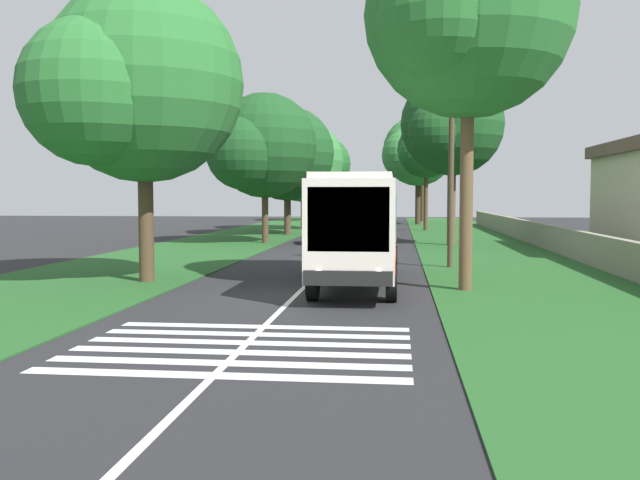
% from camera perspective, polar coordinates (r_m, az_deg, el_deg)
% --- Properties ---
extents(ground, '(160.00, 160.00, 0.00)m').
position_cam_1_polar(ground, '(21.34, -2.15, -4.68)').
color(ground, '#262628').
extents(grass_verge_left, '(120.00, 8.00, 0.04)m').
position_cam_1_polar(grass_verge_left, '(37.75, -11.13, -1.09)').
color(grass_verge_left, '#235623').
rests_on(grass_verge_left, ground).
extents(grass_verge_right, '(120.00, 8.00, 0.04)m').
position_cam_1_polar(grass_verge_right, '(36.37, 14.35, -1.31)').
color(grass_verge_right, '#235623').
rests_on(grass_verge_right, ground).
extents(centre_line, '(110.00, 0.16, 0.01)m').
position_cam_1_polar(centre_line, '(36.15, 1.37, -1.25)').
color(centre_line, silver).
rests_on(centre_line, ground).
extents(coach_bus, '(11.16, 2.62, 3.73)m').
position_cam_1_polar(coach_bus, '(24.31, 3.22, 1.42)').
color(coach_bus, silver).
rests_on(coach_bus, ground).
extents(zebra_crossing, '(4.95, 6.80, 0.01)m').
position_cam_1_polar(zebra_crossing, '(14.52, -6.30, -8.65)').
color(zebra_crossing, silver).
rests_on(zebra_crossing, ground).
extents(trailing_car_0, '(4.30, 1.78, 1.43)m').
position_cam_1_polar(trailing_car_0, '(45.19, 0.12, 0.57)').
color(trailing_car_0, gold).
rests_on(trailing_car_0, ground).
extents(trailing_car_1, '(4.30, 1.78, 1.43)m').
position_cam_1_polar(trailing_car_1, '(50.50, 4.75, 0.88)').
color(trailing_car_1, navy).
rests_on(trailing_car_1, ground).
extents(trailing_car_2, '(4.30, 1.78, 1.43)m').
position_cam_1_polar(trailing_car_2, '(59.24, 1.81, 1.30)').
color(trailing_car_2, black).
rests_on(trailing_car_2, ground).
extents(roadside_tree_left_0, '(8.26, 6.70, 9.58)m').
position_cam_1_polar(roadside_tree_left_0, '(45.38, -4.77, 7.39)').
color(roadside_tree_left_0, '#4C3826').
rests_on(roadside_tree_left_0, grass_verge_left).
extents(roadside_tree_left_1, '(8.25, 6.97, 10.45)m').
position_cam_1_polar(roadside_tree_left_1, '(25.76, -14.72, 11.84)').
color(roadside_tree_left_1, '#4C3826').
rests_on(roadside_tree_left_1, grass_verge_left).
extents(roadside_tree_left_2, '(9.03, 7.27, 9.89)m').
position_cam_1_polar(roadside_tree_left_2, '(54.75, -2.84, 6.77)').
color(roadside_tree_left_2, '#4C3826').
rests_on(roadside_tree_left_2, grass_verge_left).
extents(roadside_tree_left_3, '(8.03, 6.54, 10.02)m').
position_cam_1_polar(roadside_tree_left_3, '(84.07, 0.16, 6.08)').
color(roadside_tree_left_3, brown).
rests_on(roadside_tree_left_3, grass_verge_left).
extents(roadside_tree_left_4, '(8.95, 7.30, 9.75)m').
position_cam_1_polar(roadside_tree_left_4, '(63.39, -1.56, 6.21)').
color(roadside_tree_left_4, brown).
rests_on(roadside_tree_left_4, grass_verge_left).
extents(roadside_tree_right_0, '(7.56, 6.63, 12.12)m').
position_cam_1_polar(roadside_tree_right_0, '(23.82, 11.64, 17.15)').
color(roadside_tree_right_0, brown).
rests_on(roadside_tree_right_0, grass_verge_right).
extents(roadside_tree_right_1, '(5.84, 5.03, 10.11)m').
position_cam_1_polar(roadside_tree_right_1, '(82.93, 8.24, 6.64)').
color(roadside_tree_right_1, '#3D2D1E').
rests_on(roadside_tree_right_1, grass_verge_right).
extents(roadside_tree_right_2, '(6.10, 5.02, 9.54)m').
position_cam_1_polar(roadside_tree_right_2, '(62.09, 8.50, 7.14)').
color(roadside_tree_right_2, '#4C3826').
rests_on(roadside_tree_right_2, grass_verge_right).
extents(roadside_tree_right_3, '(9.02, 7.47, 11.41)m').
position_cam_1_polar(roadside_tree_right_3, '(74.54, 7.78, 7.03)').
color(roadside_tree_right_3, '#3D2D1E').
rests_on(roadside_tree_right_3, grass_verge_right).
extents(roadside_tree_right_4, '(7.47, 6.29, 10.52)m').
position_cam_1_polar(roadside_tree_right_4, '(44.23, 10.52, 8.97)').
color(roadside_tree_right_4, brown).
rests_on(roadside_tree_right_4, grass_verge_right).
extents(utility_pole, '(0.24, 1.40, 8.97)m').
position_cam_1_polar(utility_pole, '(30.25, 10.60, 6.58)').
color(utility_pole, '#473828').
rests_on(utility_pole, grass_verge_right).
extents(roadside_wall, '(70.00, 0.40, 1.39)m').
position_cam_1_polar(roadside_wall, '(41.82, 18.03, 0.24)').
color(roadside_wall, gray).
rests_on(roadside_wall, grass_verge_right).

